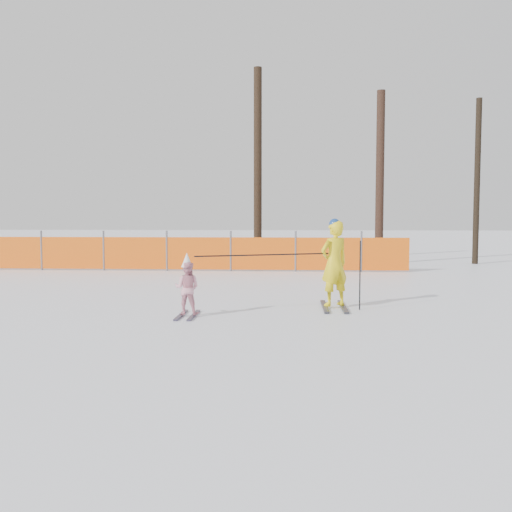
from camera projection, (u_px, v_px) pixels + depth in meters
The scene contains 6 objects.
ground at pixel (254, 317), 9.60m from camera, with size 120.00×120.00×0.00m, color white.
adult at pixel (334, 264), 10.53m from camera, with size 0.69×1.41×1.66m.
child at pixel (187, 287), 9.68m from camera, with size 0.47×0.99×1.08m.
ski_poles at pixel (296, 262), 10.16m from camera, with size 2.91×0.96×1.26m.
safety_fence at pixel (156, 253), 17.74m from camera, with size 15.48×0.06×1.25m.
tree_trunks at pixel (344, 174), 20.30m from camera, with size 8.03×0.44×6.99m.
Camera 1 is at (0.60, -9.49, 1.70)m, focal length 40.00 mm.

